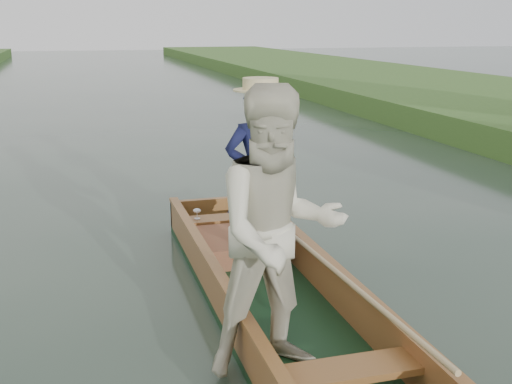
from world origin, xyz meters
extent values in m
plane|color=#283D30|center=(0.00, 0.00, 0.00)|extent=(120.00, 120.00, 0.00)
cube|color=#133218|center=(0.00, 0.00, 0.04)|extent=(1.10, 5.00, 0.08)
cube|color=brown|center=(-0.51, 0.00, 0.24)|extent=(0.08, 5.00, 0.32)
cube|color=brown|center=(0.51, 0.00, 0.24)|extent=(0.08, 5.00, 0.32)
cube|color=brown|center=(0.00, 2.46, 0.24)|extent=(1.10, 0.08, 0.32)
cube|color=brown|center=(-0.51, 0.00, 0.42)|extent=(0.10, 5.00, 0.04)
cube|color=brown|center=(0.51, 0.00, 0.42)|extent=(0.10, 5.00, 0.04)
cube|color=brown|center=(0.00, 1.90, 0.30)|extent=(0.94, 0.30, 0.05)
cube|color=brown|center=(0.00, -1.60, 0.30)|extent=(0.94, 0.30, 0.05)
imported|color=#12153A|center=(0.10, 0.80, 1.02)|extent=(0.75, 0.56, 1.88)
cylinder|color=beige|center=(0.10, 0.80, 1.92)|extent=(0.52, 0.52, 0.12)
imported|color=beige|center=(-0.31, -1.06, 1.10)|extent=(1.02, 0.81, 2.04)
cube|color=#984131|center=(-0.09, 1.28, 0.19)|extent=(0.85, 0.90, 0.22)
sphere|color=tan|center=(0.21, 1.18, 0.42)|extent=(0.22, 0.22, 0.22)
sphere|color=tan|center=(0.21, 1.17, 0.58)|extent=(0.16, 0.16, 0.16)
sphere|color=tan|center=(0.15, 1.17, 0.65)|extent=(0.06, 0.06, 0.06)
sphere|color=tan|center=(0.27, 1.17, 0.65)|extent=(0.06, 0.06, 0.06)
sphere|color=tan|center=(0.21, 1.10, 0.57)|extent=(0.07, 0.07, 0.07)
sphere|color=tan|center=(0.12, 1.16, 0.45)|extent=(0.08, 0.08, 0.08)
sphere|color=tan|center=(0.31, 1.16, 0.45)|extent=(0.08, 0.08, 0.08)
sphere|color=tan|center=(0.16, 1.15, 0.33)|extent=(0.09, 0.09, 0.09)
sphere|color=tan|center=(0.27, 1.15, 0.33)|extent=(0.09, 0.09, 0.09)
cylinder|color=silver|center=(-0.33, 1.90, 0.33)|extent=(0.07, 0.07, 0.01)
cylinder|color=silver|center=(-0.33, 1.90, 0.37)|extent=(0.01, 0.01, 0.08)
ellipsoid|color=silver|center=(-0.33, 1.90, 0.43)|extent=(0.09, 0.09, 0.05)
cylinder|color=tan|center=(0.43, -0.17, 0.46)|extent=(0.04, 4.01, 0.18)
camera|label=1|loc=(-1.61, -5.04, 2.49)|focal=45.00mm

